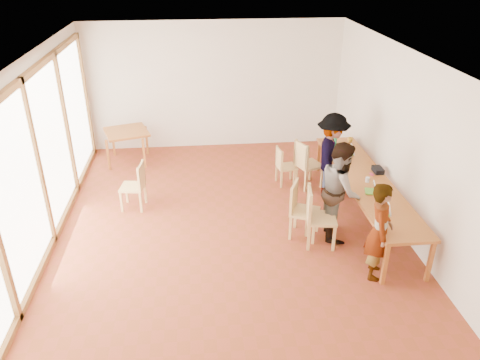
% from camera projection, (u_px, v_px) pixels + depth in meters
% --- Properties ---
extents(ground, '(8.00, 8.00, 0.00)m').
position_uv_depth(ground, '(228.00, 232.00, 8.15)').
color(ground, brown).
rests_on(ground, ground).
extents(wall_back, '(6.00, 0.10, 3.00)m').
position_uv_depth(wall_back, '(215.00, 86.00, 11.02)').
color(wall_back, silver).
rests_on(wall_back, ground).
extents(wall_front, '(6.00, 0.10, 3.00)m').
position_uv_depth(wall_front, '(262.00, 343.00, 3.92)').
color(wall_front, silver).
rests_on(wall_front, ground).
extents(wall_right, '(0.10, 8.00, 3.00)m').
position_uv_depth(wall_right, '(408.00, 146.00, 7.73)').
color(wall_right, silver).
rests_on(wall_right, ground).
extents(window_wall, '(0.10, 8.00, 3.00)m').
position_uv_depth(window_wall, '(36.00, 161.00, 7.21)').
color(window_wall, white).
rests_on(window_wall, ground).
extents(ceiling, '(6.00, 8.00, 0.04)m').
position_uv_depth(ceiling, '(226.00, 57.00, 6.78)').
color(ceiling, white).
rests_on(ceiling, wall_back).
extents(communal_table, '(0.80, 4.00, 0.75)m').
position_uv_depth(communal_table, '(366.00, 181.00, 8.35)').
color(communal_table, '#AB5726').
rests_on(communal_table, ground).
extents(side_table, '(0.90, 0.90, 0.75)m').
position_uv_depth(side_table, '(127.00, 134.00, 10.51)').
color(side_table, '#AB5726').
rests_on(side_table, ground).
extents(chair_near, '(0.54, 0.54, 0.54)m').
position_uv_depth(chair_near, '(315.00, 211.00, 7.57)').
color(chair_near, tan).
rests_on(chair_near, ground).
extents(chair_mid, '(0.60, 0.60, 0.52)m').
position_uv_depth(chair_mid, '(299.00, 204.00, 7.82)').
color(chair_mid, tan).
rests_on(chair_mid, ground).
extents(chair_far, '(0.43, 0.43, 0.43)m').
position_uv_depth(chair_far, '(283.00, 162.00, 9.57)').
color(chair_far, tan).
rests_on(chair_far, ground).
extents(chair_empty, '(0.60, 0.60, 0.53)m').
position_uv_depth(chair_empty, '(305.00, 160.00, 9.41)').
color(chair_empty, tan).
rests_on(chair_empty, ground).
extents(chair_spare, '(0.48, 0.48, 0.48)m').
position_uv_depth(chair_spare, '(137.00, 181.00, 8.67)').
color(chair_spare, tan).
rests_on(chair_spare, ground).
extents(person_near, '(0.52, 0.65, 1.54)m').
position_uv_depth(person_near, '(379.00, 231.00, 6.78)').
color(person_near, gray).
rests_on(person_near, ground).
extents(person_mid, '(0.75, 0.91, 1.69)m').
position_uv_depth(person_mid, '(340.00, 190.00, 7.74)').
color(person_mid, gray).
rests_on(person_mid, ground).
extents(person_far, '(0.93, 1.22, 1.68)m').
position_uv_depth(person_far, '(331.00, 155.00, 9.03)').
color(person_far, gray).
rests_on(person_far, ground).
extents(laptop_near, '(0.24, 0.27, 0.20)m').
position_uv_depth(laptop_near, '(385.00, 210.00, 7.25)').
color(laptop_near, '#5AB432').
rests_on(laptop_near, communal_table).
extents(laptop_mid, '(0.23, 0.25, 0.18)m').
position_uv_depth(laptop_mid, '(372.00, 189.00, 7.87)').
color(laptop_mid, '#5AB432').
rests_on(laptop_mid, communal_table).
extents(laptop_far, '(0.21, 0.24, 0.19)m').
position_uv_depth(laptop_far, '(350.00, 151.00, 9.31)').
color(laptop_far, '#5AB432').
rests_on(laptop_far, communal_table).
extents(yellow_mug, '(0.16, 0.16, 0.09)m').
position_uv_depth(yellow_mug, '(350.00, 140.00, 9.87)').
color(yellow_mug, gold).
rests_on(yellow_mug, communal_table).
extents(green_bottle, '(0.07, 0.07, 0.28)m').
position_uv_depth(green_bottle, '(335.00, 142.00, 9.52)').
color(green_bottle, '#268150').
rests_on(green_bottle, communal_table).
extents(clear_glass, '(0.07, 0.07, 0.09)m').
position_uv_depth(clear_glass, '(367.00, 180.00, 8.20)').
color(clear_glass, silver).
rests_on(clear_glass, communal_table).
extents(condiment_cup, '(0.08, 0.08, 0.06)m').
position_uv_depth(condiment_cup, '(383.00, 205.00, 7.44)').
color(condiment_cup, white).
rests_on(condiment_cup, communal_table).
extents(pink_phone, '(0.05, 0.10, 0.01)m').
position_uv_depth(pink_phone, '(372.00, 174.00, 8.48)').
color(pink_phone, '#D5315C').
rests_on(pink_phone, communal_table).
extents(black_pouch, '(0.16, 0.26, 0.09)m').
position_uv_depth(black_pouch, '(378.00, 170.00, 8.55)').
color(black_pouch, black).
rests_on(black_pouch, communal_table).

